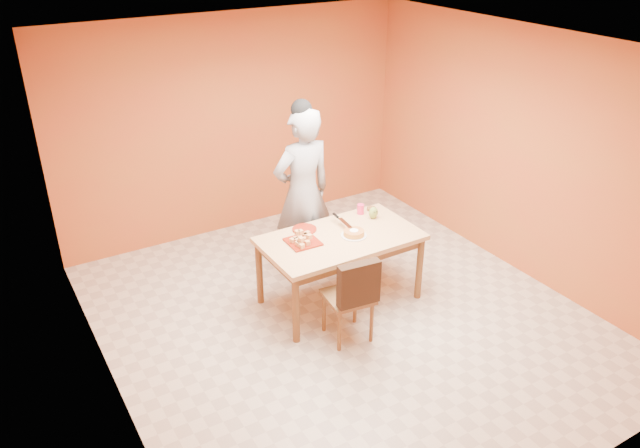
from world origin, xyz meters
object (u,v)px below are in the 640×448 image
sponge_cake (354,233)px  checker_tin (371,209)px  dining_chair (349,295)px  red_dinner_plate (304,229)px  magenta_glass (361,209)px  person (303,193)px  pastry_platter (303,242)px  egg_ornament (373,213)px  dining_table (340,245)px

sponge_cake → checker_tin: size_ratio=2.12×
dining_chair → sponge_cake: (0.40, 0.53, 0.32)m
red_dinner_plate → checker_tin: bearing=2.3°
dining_chair → checker_tin: dining_chair is taller
checker_tin → magenta_glass: bearing=-174.5°
magenta_glass → sponge_cake: bearing=-131.5°
person → pastry_platter: 0.77m
dining_chair → person: size_ratio=0.48×
checker_tin → egg_ornament: bearing=-119.8°
person → egg_ornament: 0.80m
dining_table → pastry_platter: bearing=168.1°
sponge_cake → red_dinner_plate: bearing=134.1°
person → sponge_cake: person is taller
person → pastry_platter: (-0.37, -0.65, -0.19)m
pastry_platter → egg_ornament: size_ratio=2.35×
dining_table → checker_tin: 0.73m
egg_ornament → checker_tin: bearing=45.5°
dining_chair → red_dinner_plate: dining_chair is taller
person → red_dinner_plate: person is taller
red_dinner_plate → sponge_cake: bearing=-45.9°
red_dinner_plate → egg_ornament: (0.77, -0.14, 0.06)m
dining_table → checker_tin: (0.63, 0.35, 0.11)m
sponge_cake → dining_chair: bearing=-126.8°
dining_table → dining_chair: 0.68m
magenta_glass → pastry_platter: bearing=-163.7°
red_dinner_plate → magenta_glass: bearing=1.6°
person → magenta_glass: size_ratio=17.81×
dining_table → dining_chair: dining_chair is taller
pastry_platter → sponge_cake: sponge_cake is taller
dining_table → magenta_glass: 0.60m
pastry_platter → checker_tin: bearing=14.7°
dining_table → checker_tin: bearing=29.2°
person → checker_tin: bearing=147.5°
dining_table → pastry_platter: size_ratio=5.22×
dining_table → magenta_glass: magenta_glass is taller
person → sponge_cake: size_ratio=9.10×
pastry_platter → red_dinner_plate: bearing=57.2°
red_dinner_plate → sponge_cake: 0.52m
sponge_cake → egg_ornament: egg_ornament is taller
dining_chair → checker_tin: bearing=52.7°
red_dinner_plate → sponge_cake: sponge_cake is taller
person → red_dinner_plate: size_ratio=7.61×
person → red_dinner_plate: 0.51m
dining_table → person: (-0.02, 0.73, 0.30)m
dining_chair → egg_ornament: bearing=50.1°
pastry_platter → checker_tin: (1.02, 0.27, 0.01)m
sponge_cake → checker_tin: bearing=39.0°
dining_chair → pastry_platter: 0.74m
pastry_platter → magenta_glass: 0.90m
dining_table → pastry_platter: 0.41m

